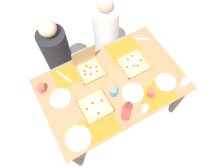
# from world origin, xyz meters

# --- Properties ---
(ground_plane) EXTENTS (6.00, 6.00, 0.00)m
(ground_plane) POSITION_xyz_m (0.00, 0.00, 0.00)
(ground_plane) COLOR beige
(dining_table) EXTENTS (1.47, 0.95, 0.74)m
(dining_table) POSITION_xyz_m (0.00, 0.00, 0.64)
(dining_table) COLOR #3F3328
(dining_table) RESTS_ON ground_plane
(placemat_near_left) EXTENTS (0.36, 0.26, 0.00)m
(placemat_near_left) POSITION_xyz_m (-0.33, -0.32, 0.75)
(placemat_near_left) COLOR orange
(placemat_near_left) RESTS_ON dining_table
(placemat_near_right) EXTENTS (0.36, 0.26, 0.00)m
(placemat_near_right) POSITION_xyz_m (0.33, -0.32, 0.75)
(placemat_near_right) COLOR orange
(placemat_near_right) RESTS_ON dining_table
(placemat_far_left) EXTENTS (0.36, 0.26, 0.00)m
(placemat_far_left) POSITION_xyz_m (-0.33, 0.32, 0.75)
(placemat_far_left) COLOR orange
(placemat_far_left) RESTS_ON dining_table
(placemat_far_right) EXTENTS (0.36, 0.26, 0.00)m
(placemat_far_right) POSITION_xyz_m (0.33, 0.32, 0.75)
(placemat_far_right) COLOR orange
(placemat_far_right) RESTS_ON dining_table
(pizza_box_center) EXTENTS (0.29, 0.29, 0.04)m
(pizza_box_center) POSITION_xyz_m (-0.27, -0.13, 0.76)
(pizza_box_center) COLOR tan
(pizza_box_center) RESTS_ON dining_table
(pizza_box_edge_far) EXTENTS (0.29, 0.29, 0.04)m
(pizza_box_edge_far) POSITION_xyz_m (0.32, 0.10, 0.76)
(pizza_box_edge_far) COLOR tan
(pizza_box_edge_far) RESTS_ON dining_table
(pizza_box_corner_left) EXTENTS (0.26, 0.26, 0.29)m
(pizza_box_corner_left) POSITION_xyz_m (-0.13, 0.27, 0.79)
(pizza_box_corner_left) COLOR tan
(pizza_box_corner_left) RESTS_ON dining_table
(plate_far_right) EXTENTS (0.21, 0.21, 0.03)m
(plate_far_right) POSITION_xyz_m (-0.53, 0.11, 0.75)
(plate_far_right) COLOR white
(plate_far_right) RESTS_ON dining_table
(plate_far_left) EXTENTS (0.24, 0.24, 0.03)m
(plate_far_left) POSITION_xyz_m (-0.55, -0.34, 0.75)
(plate_far_left) COLOR white
(plate_far_left) RESTS_ON dining_table
(plate_middle) EXTENTS (0.21, 0.21, 0.02)m
(plate_middle) POSITION_xyz_m (0.49, -0.26, 0.75)
(plate_middle) COLOR white
(plate_middle) RESTS_ON dining_table
(plate_near_left) EXTENTS (0.22, 0.22, 0.03)m
(plate_near_left) POSITION_xyz_m (0.13, -0.20, 0.75)
(plate_near_left) COLOR white
(plate_near_left) RESTS_ON dining_table
(soda_bottle) EXTENTS (0.09, 0.09, 0.32)m
(soda_bottle) POSITION_xyz_m (-0.06, -0.37, 0.88)
(soda_bottle) COLOR #B2382D
(soda_bottle) RESTS_ON dining_table
(cup_red) EXTENTS (0.07, 0.07, 0.10)m
(cup_red) POSITION_xyz_m (-0.04, -0.11, 0.80)
(cup_red) COLOR teal
(cup_red) RESTS_ON dining_table
(cup_spare) EXTENTS (0.07, 0.07, 0.10)m
(cup_spare) POSITION_xyz_m (0.28, -0.30, 0.79)
(cup_spare) COLOR #BF4742
(cup_spare) RESTS_ON dining_table
(cup_clear_right) EXTENTS (0.08, 0.08, 0.09)m
(cup_clear_right) POSITION_xyz_m (-0.65, 0.29, 0.79)
(cup_clear_right) COLOR #BF4742
(cup_clear_right) RESTS_ON dining_table
(cup_clear_left) EXTENTS (0.07, 0.07, 0.11)m
(cup_clear_left) POSITION_xyz_m (0.12, -0.41, 0.80)
(cup_clear_left) COLOR silver
(cup_clear_left) RESTS_ON dining_table
(condiment_bowl) EXTENTS (0.08, 0.08, 0.05)m
(condiment_bowl) POSITION_xyz_m (0.65, -0.36, 0.77)
(condiment_bowl) COLOR white
(condiment_bowl) RESTS_ON dining_table
(fork_by_near_right) EXTENTS (0.17, 0.12, 0.00)m
(fork_by_near_right) POSITION_xyz_m (0.59, 0.33, 0.75)
(fork_by_near_right) COLOR #B7B7BC
(fork_by_near_right) RESTS_ON dining_table
(knife_by_near_left) EXTENTS (0.10, 0.20, 0.00)m
(knife_by_near_left) POSITION_xyz_m (-0.40, 0.32, 0.75)
(knife_by_near_left) COLOR #B7B7BC
(knife_by_near_left) RESTS_ON dining_table
(diner_left_seat) EXTENTS (0.32, 0.32, 1.15)m
(diner_left_seat) POSITION_xyz_m (-0.33, 0.73, 0.52)
(diner_left_seat) COLOR black
(diner_left_seat) RESTS_ON ground_plane
(diner_right_seat) EXTENTS (0.32, 0.32, 1.16)m
(diner_right_seat) POSITION_xyz_m (0.33, 0.73, 0.52)
(diner_right_seat) COLOR white
(diner_right_seat) RESTS_ON ground_plane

